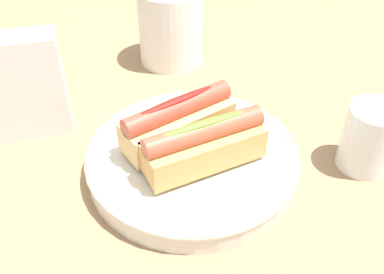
{
  "coord_description": "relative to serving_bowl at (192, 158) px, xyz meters",
  "views": [
    {
      "loc": [
        -0.08,
        -0.42,
        0.42
      ],
      "look_at": [
        0.01,
        0.0,
        0.05
      ],
      "focal_mm": 42.29,
      "sensor_mm": 36.0,
      "label": 1
    }
  ],
  "objects": [
    {
      "name": "paper_towel_roll",
      "position": [
        0.02,
        0.29,
        0.05
      ],
      "size": [
        0.11,
        0.11,
        0.13
      ],
      "color": "white",
      "rests_on": "ground_plane"
    },
    {
      "name": "hotdog_front",
      "position": [
        0.01,
        -0.03,
        0.04
      ],
      "size": [
        0.16,
        0.08,
        0.06
      ],
      "color": "tan",
      "rests_on": "serving_bowl"
    },
    {
      "name": "water_glass",
      "position": [
        0.22,
        -0.04,
        0.02
      ],
      "size": [
        0.07,
        0.07,
        0.09
      ],
      "color": "white",
      "rests_on": "ground_plane"
    },
    {
      "name": "hotdog_back",
      "position": [
        -0.01,
        0.03,
        0.04
      ],
      "size": [
        0.16,
        0.1,
        0.06
      ],
      "color": "#DBB270",
      "rests_on": "serving_bowl"
    },
    {
      "name": "napkin_box",
      "position": [
        -0.21,
        0.13,
        0.06
      ],
      "size": [
        0.11,
        0.05,
        0.15
      ],
      "primitive_type": "cube",
      "rotation": [
        0.0,
        0.0,
        0.02
      ],
      "color": "white",
      "rests_on": "ground_plane"
    },
    {
      "name": "ground_plane",
      "position": [
        -0.01,
        -0.0,
        -0.02
      ],
      "size": [
        2.4,
        2.4,
        0.0
      ],
      "primitive_type": "plane",
      "color": "#9E7A56"
    },
    {
      "name": "serving_bowl",
      "position": [
        0.0,
        0.0,
        0.0
      ],
      "size": [
        0.27,
        0.27,
        0.03
      ],
      "color": "silver",
      "rests_on": "ground_plane"
    }
  ]
}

